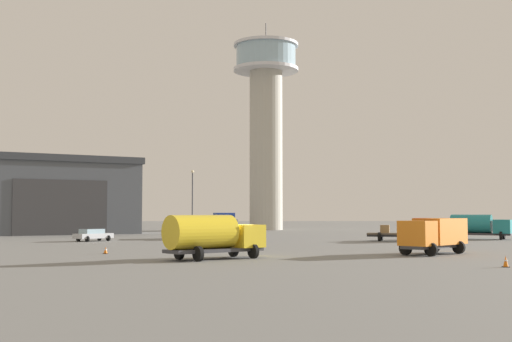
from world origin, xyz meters
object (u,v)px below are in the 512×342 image
truck_box_blue (225,224)px  truck_box_orange (434,234)px  truck_fuel_tanker_yellow (212,235)px  control_tower (266,115)px  traffic_cone_near_right (506,261)px  car_silver (93,235)px  truck_fuel_tanker_teal (479,226)px  light_post_west (192,196)px  truck_flatbed_red (410,230)px  traffic_cone_near_left (106,250)px

truck_box_blue → truck_box_orange: truck_box_blue is taller
truck_box_blue → truck_fuel_tanker_yellow: (1.16, -36.68, -0.06)m
control_tower → traffic_cone_near_right: 87.57m
truck_box_blue → car_silver: bearing=-70.6°
truck_box_orange → traffic_cone_near_right: (1.06, -12.03, -1.25)m
traffic_cone_near_right → truck_box_blue: bearing=113.6°
truck_box_blue → truck_fuel_tanker_teal: bearing=75.8°
light_post_west → control_tower: bearing=65.1°
truck_box_blue → light_post_west: (-5.73, 16.59, 3.90)m
truck_fuel_tanker_teal → control_tower: bearing=148.6°
control_tower → truck_box_blue: 45.61m
truck_fuel_tanker_teal → truck_fuel_tanker_yellow: size_ratio=1.02×
traffic_cone_near_right → truck_box_orange: bearing=95.0°
truck_box_blue → truck_flatbed_red: truck_box_blue is taller
truck_flatbed_red → light_post_west: 36.81m
traffic_cone_near_left → truck_fuel_tanker_yellow: bearing=-34.4°
truck_box_orange → truck_fuel_tanker_teal: bearing=-161.0°
truck_box_orange → light_post_west: size_ratio=0.68×
traffic_cone_near_right → truck_fuel_tanker_teal: bearing=73.8°
truck_fuel_tanker_yellow → truck_flatbed_red: bearing=15.5°
truck_fuel_tanker_teal → truck_fuel_tanker_yellow: bearing=-102.6°
truck_box_blue → traffic_cone_near_right: 47.14m
traffic_cone_near_left → truck_fuel_tanker_teal: bearing=36.6°
truck_fuel_tanker_teal → truck_fuel_tanker_yellow: (-29.65, -34.50, 0.02)m
light_post_west → truck_flatbed_red: bearing=-42.6°
control_tower → light_post_west: control_tower is taller
car_silver → traffic_cone_near_right: car_silver is taller
truck_fuel_tanker_teal → truck_box_orange: size_ratio=1.11×
truck_fuel_tanker_teal → truck_box_blue: truck_box_blue is taller
control_tower → car_silver: 56.62m
car_silver → traffic_cone_near_right: size_ratio=6.57×
truck_box_orange → light_post_west: (-23.55, 47.74, 4.04)m
truck_fuel_tanker_teal → light_post_west: (-36.54, 18.76, 3.99)m
truck_fuel_tanker_teal → truck_flatbed_red: (-9.63, -5.97, -0.37)m
truck_box_orange → car_silver: 39.54m
control_tower → truck_flatbed_red: control_tower is taller
truck_box_blue → traffic_cone_near_left: (-7.58, -30.69, -1.45)m
truck_box_blue → traffic_cone_near_left: bearing=-24.0°
truck_fuel_tanker_yellow → traffic_cone_near_right: (17.72, -6.50, -1.32)m
truck_flatbed_red → truck_box_orange: 23.25m
truck_box_blue → traffic_cone_near_right: bearing=13.5°
truck_box_blue → control_tower: bearing=162.2°
truck_fuel_tanker_teal → traffic_cone_near_right: size_ratio=10.56×
truck_fuel_tanker_yellow → truck_flatbed_red: (20.02, 28.53, -0.40)m
truck_fuel_tanker_yellow → truck_box_blue: bearing=52.4°
truck_box_blue → car_silver: truck_box_blue is taller
control_tower → truck_fuel_tanker_teal: control_tower is taller
truck_box_blue → car_silver: 16.46m
truck_flatbed_red → light_post_west: size_ratio=0.77×
truck_fuel_tanker_yellow → truck_box_orange: 17.56m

